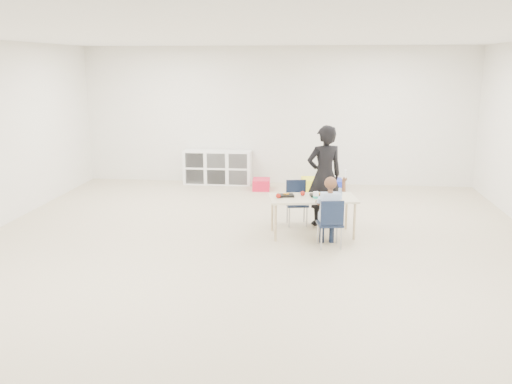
# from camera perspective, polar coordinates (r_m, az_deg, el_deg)

# --- Properties ---
(room) EXTENTS (9.00, 9.02, 2.80)m
(room) POSITION_cam_1_polar(r_m,az_deg,el_deg) (6.76, -0.45, 4.40)
(room) COLOR beige
(room) RESTS_ON ground
(table) EXTENTS (1.33, 0.83, 0.57)m
(table) POSITION_cam_1_polar(r_m,az_deg,el_deg) (7.94, 5.94, -2.52)
(table) COLOR beige
(table) RESTS_ON ground
(chair_near) EXTENTS (0.38, 0.36, 0.69)m
(chair_near) POSITION_cam_1_polar(r_m,az_deg,el_deg) (7.45, 7.76, -3.22)
(chair_near) COLOR #101A32
(chair_near) RESTS_ON ground
(chair_far) EXTENTS (0.38, 0.36, 0.69)m
(chair_far) POSITION_cam_1_polar(r_m,az_deg,el_deg) (8.41, 4.34, -1.21)
(chair_far) COLOR #101A32
(chair_far) RESTS_ON ground
(child) EXTENTS (0.53, 0.53, 1.08)m
(child) POSITION_cam_1_polar(r_m,az_deg,el_deg) (7.39, 7.81, -1.76)
(child) COLOR #A6BDE1
(child) RESTS_ON chair_near
(lunch_tray_near) EXTENTS (0.24, 0.19, 0.03)m
(lunch_tray_near) POSITION_cam_1_polar(r_m,az_deg,el_deg) (7.93, 6.52, -0.34)
(lunch_tray_near) COLOR black
(lunch_tray_near) RESTS_ON table
(lunch_tray_far) EXTENTS (0.24, 0.19, 0.03)m
(lunch_tray_far) POSITION_cam_1_polar(r_m,az_deg,el_deg) (7.88, 3.19, -0.36)
(lunch_tray_far) COLOR black
(lunch_tray_far) RESTS_ON table
(milk_carton) EXTENTS (0.08, 0.08, 0.10)m
(milk_carton) POSITION_cam_1_polar(r_m,az_deg,el_deg) (7.77, 6.32, -0.35)
(milk_carton) COLOR white
(milk_carton) RESTS_ON table
(bread_roll) EXTENTS (0.09, 0.09, 0.07)m
(bread_roll) POSITION_cam_1_polar(r_m,az_deg,el_deg) (7.81, 8.12, -0.46)
(bread_roll) COLOR tan
(bread_roll) RESTS_ON table
(apple_near) EXTENTS (0.07, 0.07, 0.07)m
(apple_near) POSITION_cam_1_polar(r_m,az_deg,el_deg) (7.92, 4.93, -0.16)
(apple_near) COLOR #9A170E
(apple_near) RESTS_ON table
(apple_far) EXTENTS (0.07, 0.07, 0.07)m
(apple_far) POSITION_cam_1_polar(r_m,az_deg,el_deg) (7.76, 2.35, -0.40)
(apple_far) COLOR #9A170E
(apple_far) RESTS_ON table
(cubby_shelf) EXTENTS (1.40, 0.40, 0.70)m
(cubby_shelf) POSITION_cam_1_polar(r_m,az_deg,el_deg) (11.29, -4.05, 2.62)
(cubby_shelf) COLOR white
(cubby_shelf) RESTS_ON ground
(adult) EXTENTS (0.66, 0.56, 1.55)m
(adult) POSITION_cam_1_polar(r_m,az_deg,el_deg) (8.38, 7.20, 1.72)
(adult) COLOR black
(adult) RESTS_ON ground
(bin_red) EXTENTS (0.36, 0.45, 0.21)m
(bin_red) POSITION_cam_1_polar(r_m,az_deg,el_deg) (10.78, 0.56, 0.82)
(bin_red) COLOR red
(bin_red) RESTS_ON ground
(bin_yellow) EXTENTS (0.45, 0.55, 0.24)m
(bin_yellow) POSITION_cam_1_polar(r_m,az_deg,el_deg) (10.75, 5.92, 0.79)
(bin_yellow) COLOR #FFF81A
(bin_yellow) RESTS_ON ground
(bin_blue) EXTENTS (0.36, 0.46, 0.22)m
(bin_blue) POSITION_cam_1_polar(r_m,az_deg,el_deg) (10.82, 8.11, 0.74)
(bin_blue) COLOR #1728AF
(bin_blue) RESTS_ON ground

